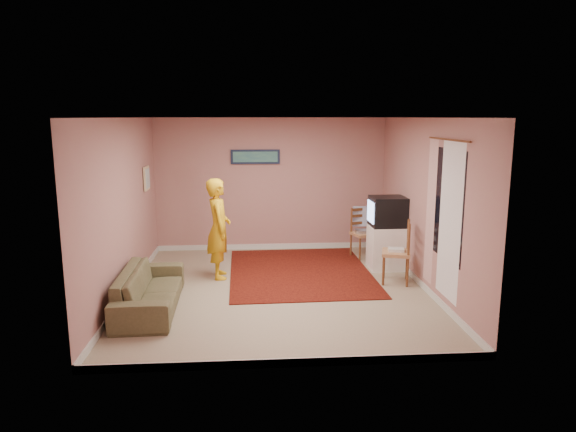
{
  "coord_description": "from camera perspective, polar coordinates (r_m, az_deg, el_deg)",
  "views": [
    {
      "loc": [
        -0.38,
        -7.52,
        2.61
      ],
      "look_at": [
        0.2,
        0.6,
        1.03
      ],
      "focal_mm": 32.0,
      "sensor_mm": 36.0,
      "label": 1
    }
  ],
  "objects": [
    {
      "name": "blue_throw",
      "position": [
        9.85,
        8.26,
        -0.03
      ],
      "size": [
        0.36,
        0.05,
        0.38
      ],
      "primitive_type": "cube",
      "color": "#8098D2",
      "rests_on": "chair_a"
    },
    {
      "name": "game_console",
      "position": [
        8.33,
        11.92,
        -3.69
      ],
      "size": [
        0.27,
        0.21,
        0.05
      ],
      "primitive_type": "cube",
      "rotation": [
        0.0,
        0.0,
        -0.17
      ],
      "color": "silver",
      "rests_on": "chair_b"
    },
    {
      "name": "window",
      "position": [
        7.21,
        17.31,
        1.2
      ],
      "size": [
        0.01,
        1.1,
        1.5
      ],
      "primitive_type": "cube",
      "color": "black",
      "rests_on": "wall_right"
    },
    {
      "name": "wall_back",
      "position": [
        10.11,
        -1.91,
        3.51
      ],
      "size": [
        4.5,
        0.02,
        2.6
      ],
      "primitive_type": "cube",
      "color": "#A5756C",
      "rests_on": "ground"
    },
    {
      "name": "ceiling",
      "position": [
        7.53,
        -1.22,
        10.87
      ],
      "size": [
        4.5,
        5.0,
        0.02
      ],
      "primitive_type": "cube",
      "color": "silver",
      "rests_on": "wall_back"
    },
    {
      "name": "wall_right",
      "position": [
        8.07,
        14.99,
        1.24
      ],
      "size": [
        0.02,
        5.0,
        2.6
      ],
      "primitive_type": "cube",
      "color": "#A5756C",
      "rests_on": "ground"
    },
    {
      "name": "curtain_sheer",
      "position": [
        7.11,
        17.55,
        -0.6
      ],
      "size": [
        0.01,
        0.75,
        2.1
      ],
      "primitive_type": "cube",
      "color": "white",
      "rests_on": "wall_right"
    },
    {
      "name": "baseboard_front",
      "position": [
        5.66,
        0.23,
        -15.97
      ],
      "size": [
        4.5,
        0.02,
        0.1
      ],
      "primitive_type": "cube",
      "color": "silver",
      "rests_on": "ground"
    },
    {
      "name": "baseboard_back",
      "position": [
        10.34,
        -1.87,
        -3.39
      ],
      "size": [
        4.5,
        0.02,
        0.1
      ],
      "primitive_type": "cube",
      "color": "silver",
      "rests_on": "ground"
    },
    {
      "name": "area_rug",
      "position": [
        8.83,
        1.33,
        -6.2
      ],
      "size": [
        2.42,
        3.0,
        0.02
      ],
      "primitive_type": "cube",
      "rotation": [
        0.0,
        0.0,
        0.02
      ],
      "color": "black",
      "rests_on": "ground"
    },
    {
      "name": "chair_b",
      "position": [
        8.32,
        11.94,
        -3.18
      ],
      "size": [
        0.54,
        0.55,
        0.55
      ],
      "rotation": [
        0.0,
        0.0,
        -1.84
      ],
      "color": "tan",
      "rests_on": "ground"
    },
    {
      "name": "curtain_rod",
      "position": [
        7.11,
        17.38,
        8.12
      ],
      "size": [
        0.02,
        1.4,
        0.02
      ],
      "primitive_type": "cylinder",
      "rotation": [
        1.57,
        0.0,
        0.0
      ],
      "color": "brown",
      "rests_on": "wall_right"
    },
    {
      "name": "picture_back",
      "position": [
        10.01,
        -3.65,
        6.58
      ],
      "size": [
        0.95,
        0.04,
        0.28
      ],
      "color": "#121A32",
      "rests_on": "wall_back"
    },
    {
      "name": "chair_a",
      "position": [
        9.7,
        8.47,
        -1.31
      ],
      "size": [
        0.52,
        0.51,
        0.51
      ],
      "rotation": [
        0.0,
        0.0,
        0.31
      ],
      "color": "tan",
      "rests_on": "ground"
    },
    {
      "name": "picture_left",
      "position": [
        9.36,
        -15.42,
        4.06
      ],
      "size": [
        0.04,
        0.38,
        0.42
      ],
      "color": "beige",
      "rests_on": "wall_left"
    },
    {
      "name": "crt_tv",
      "position": [
        8.97,
        10.98,
        0.5
      ],
      "size": [
        0.61,
        0.54,
        0.51
      ],
      "rotation": [
        0.0,
        0.0,
        0.01
      ],
      "color": "black",
      "rests_on": "tv_cabinet"
    },
    {
      "name": "ground",
      "position": [
        7.97,
        -1.14,
        -8.17
      ],
      "size": [
        5.0,
        5.0,
        0.0
      ],
      "primitive_type": "plane",
      "color": "gray",
      "rests_on": "ground"
    },
    {
      "name": "baseboard_right",
      "position": [
        8.36,
        14.5,
        -7.23
      ],
      "size": [
        0.02,
        5.0,
        0.1
      ],
      "primitive_type": "cube",
      "color": "silver",
      "rests_on": "ground"
    },
    {
      "name": "wall_front",
      "position": [
        5.2,
        0.25,
        -3.65
      ],
      "size": [
        4.5,
        0.02,
        2.6
      ],
      "primitive_type": "cube",
      "color": "#A5756C",
      "rests_on": "ground"
    },
    {
      "name": "person",
      "position": [
        8.43,
        -7.71,
        -1.39
      ],
      "size": [
        0.46,
        0.64,
        1.64
      ],
      "primitive_type": "imported",
      "rotation": [
        0.0,
        0.0,
        1.69
      ],
      "color": "gold",
      "rests_on": "ground"
    },
    {
      "name": "baseboard_left",
      "position": [
        8.16,
        -17.22,
        -7.85
      ],
      "size": [
        0.02,
        5.0,
        0.1
      ],
      "primitive_type": "cube",
      "color": "silver",
      "rests_on": "ground"
    },
    {
      "name": "sofa",
      "position": [
        7.38,
        -15.11,
        -7.87
      ],
      "size": [
        0.8,
        1.93,
        0.56
      ],
      "primitive_type": "imported",
      "rotation": [
        0.0,
        0.0,
        1.6
      ],
      "color": "brown",
      "rests_on": "ground"
    },
    {
      "name": "curtain_floral",
      "position": [
        7.74,
        15.56,
        0.43
      ],
      "size": [
        0.01,
        0.35,
        2.1
      ],
      "primitive_type": "cube",
      "color": "beige",
      "rests_on": "wall_right"
    },
    {
      "name": "wall_left",
      "position": [
        7.86,
        -17.8,
        0.82
      ],
      "size": [
        0.02,
        5.0,
        2.6
      ],
      "primitive_type": "cube",
      "color": "#A5756C",
      "rests_on": "ground"
    },
    {
      "name": "dvd_player",
      "position": [
        9.72,
        8.46,
        -1.67
      ],
      "size": [
        0.34,
        0.24,
        0.06
      ],
      "primitive_type": "cube",
      "rotation": [
        0.0,
        0.0,
        0.0
      ],
      "color": "#B9B8BE",
      "rests_on": "chair_a"
    },
    {
      "name": "tv_cabinet",
      "position": [
        9.11,
        10.88,
        -3.42
      ],
      "size": [
        0.6,
        0.54,
        0.76
      ],
      "primitive_type": "cube",
      "color": "white",
      "rests_on": "ground"
    }
  ]
}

